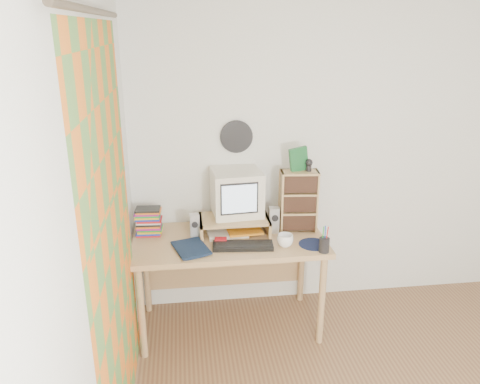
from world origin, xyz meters
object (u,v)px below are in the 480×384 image
object	(u,v)px
desk	(228,251)
dvd_stack	(149,219)
cd_rack	(299,201)
diary	(176,249)
crt_monitor	(237,194)
keyboard	(243,246)
mug	(285,240)

from	to	relation	value
desk	dvd_stack	xyz separation A→B (m)	(-0.58, 0.09, 0.26)
desk	cd_rack	size ratio (longest dim) A/B	3.01
desk	cd_rack	bearing A→B (deg)	2.94
dvd_stack	diary	world-z (taller)	dvd_stack
cd_rack	diary	bearing A→B (deg)	-157.40
crt_monitor	cd_rack	xyz separation A→B (m)	(0.46, -0.06, -0.06)
desk	dvd_stack	world-z (taller)	dvd_stack
desk	keyboard	bearing A→B (deg)	-70.36
crt_monitor	mug	bearing A→B (deg)	-53.01
crt_monitor	diary	world-z (taller)	crt_monitor
cd_rack	mug	world-z (taller)	cd_rack
desk	diary	size ratio (longest dim) A/B	5.39
crt_monitor	diary	distance (m)	0.63
keyboard	mug	size ratio (longest dim) A/B	3.70
dvd_stack	desk	bearing A→B (deg)	-4.76
crt_monitor	mug	xyz separation A→B (m)	(0.30, -0.33, -0.24)
mug	diary	size ratio (longest dim) A/B	0.44
keyboard	cd_rack	xyz separation A→B (m)	(0.46, 0.26, 0.22)
desk	mug	distance (m)	0.49
dvd_stack	crt_monitor	bearing A→B (deg)	3.72
crt_monitor	diary	bearing A→B (deg)	-149.13
crt_monitor	keyboard	world-z (taller)	crt_monitor
keyboard	cd_rack	size ratio (longest dim) A/B	0.91
desk	cd_rack	xyz separation A→B (m)	(0.54, 0.03, 0.37)
keyboard	cd_rack	world-z (taller)	cd_rack
mug	dvd_stack	bearing A→B (deg)	161.03
dvd_stack	cd_rack	distance (m)	1.13
desk	keyboard	world-z (taller)	keyboard
keyboard	crt_monitor	bearing A→B (deg)	95.64
cd_rack	dvd_stack	bearing A→B (deg)	-177.11
desk	crt_monitor	size ratio (longest dim) A/B	3.94
dvd_stack	mug	size ratio (longest dim) A/B	2.21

